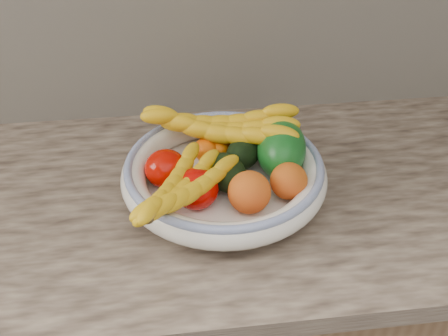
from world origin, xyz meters
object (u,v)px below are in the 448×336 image
at_px(green_mango, 281,149).
at_px(banana_bunch_back, 219,131).
at_px(fruit_bowl, 224,173).
at_px(banana_bunch_front, 181,192).

height_order(green_mango, banana_bunch_back, green_mango).
xyz_separation_m(fruit_bowl, banana_bunch_front, (-0.09, -0.09, 0.03)).
relative_size(banana_bunch_back, banana_bunch_front, 1.25).
distance_m(green_mango, banana_bunch_front, 0.23).
height_order(green_mango, banana_bunch_front, green_mango).
distance_m(fruit_bowl, banana_bunch_front, 0.13).
distance_m(green_mango, banana_bunch_back, 0.13).
relative_size(fruit_bowl, banana_bunch_front, 1.47).
bearing_deg(banana_bunch_back, fruit_bowl, -77.47).
bearing_deg(fruit_bowl, banana_bunch_back, 88.98).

